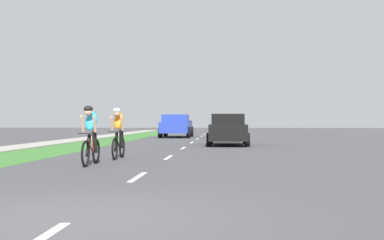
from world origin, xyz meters
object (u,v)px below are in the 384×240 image
at_px(cyclist_trailing, 118,133).
at_px(cyclist_lead, 91,135).
at_px(sedan_black, 228,129).
at_px(pickup_blue, 176,126).

bearing_deg(cyclist_trailing, cyclist_lead, -96.09).
bearing_deg(cyclist_trailing, sedan_black, 68.70).
distance_m(cyclist_trailing, pickup_blue, 20.33).
bearing_deg(pickup_blue, sedan_black, -72.27).
bearing_deg(cyclist_trailing, pickup_blue, 90.56).
distance_m(cyclist_trailing, sedan_black, 9.53).
bearing_deg(sedan_black, pickup_blue, 107.73).
xyz_separation_m(cyclist_trailing, pickup_blue, (-0.20, 20.33, 0.02)).
bearing_deg(pickup_blue, cyclist_trailing, -89.44).
bearing_deg(cyclist_lead, cyclist_trailing, 83.91).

